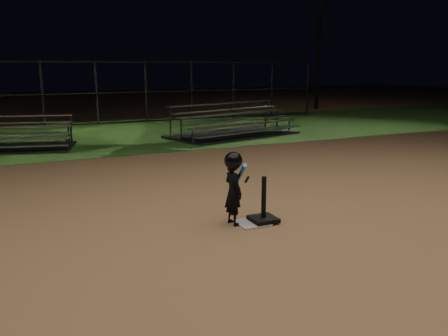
% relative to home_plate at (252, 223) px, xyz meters
% --- Properties ---
extents(ground, '(80.00, 80.00, 0.00)m').
position_rel_home_plate_xyz_m(ground, '(0.00, 0.00, -0.01)').
color(ground, '#AC7B4E').
rests_on(ground, ground).
extents(grass_strip, '(60.00, 8.00, 0.01)m').
position_rel_home_plate_xyz_m(grass_strip, '(0.00, 10.00, -0.01)').
color(grass_strip, '#2B571C').
rests_on(grass_strip, ground).
extents(home_plate, '(0.45, 0.45, 0.02)m').
position_rel_home_plate_xyz_m(home_plate, '(0.00, 0.00, 0.00)').
color(home_plate, beige).
rests_on(home_plate, ground).
extents(batting_tee, '(0.38, 0.38, 0.69)m').
position_rel_home_plate_xyz_m(batting_tee, '(0.18, -0.02, 0.13)').
color(batting_tee, black).
rests_on(batting_tee, home_plate).
extents(child_batter, '(0.39, 0.60, 1.09)m').
position_rel_home_plate_xyz_m(child_batter, '(-0.26, 0.11, 0.57)').
color(child_batter, black).
rests_on(child_batter, ground).
extents(bleacher_left, '(4.04, 2.66, 0.91)m').
position_rel_home_plate_xyz_m(bleacher_left, '(-3.42, 8.37, 0.18)').
color(bleacher_left, silver).
rests_on(bleacher_left, ground).
extents(bleacher_right, '(4.75, 3.13, 1.07)m').
position_rel_home_plate_xyz_m(bleacher_right, '(3.63, 8.06, 0.21)').
color(bleacher_right, '#ABAAAF').
rests_on(bleacher_right, ground).
extents(backstop_fence, '(20.08, 0.08, 2.50)m').
position_rel_home_plate_xyz_m(backstop_fence, '(0.00, 13.00, 1.24)').
color(backstop_fence, '#38383D').
rests_on(backstop_fence, ground).
extents(light_pole_right, '(0.90, 0.53, 8.30)m').
position_rel_home_plate_xyz_m(light_pole_right, '(12.00, 14.94, 4.93)').
color(light_pole_right, '#2D2D30').
rests_on(light_pole_right, ground).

